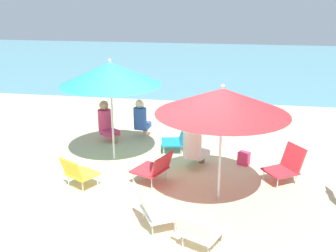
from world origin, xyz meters
The scene contains 14 objects.
ground_plane centered at (0.00, 0.00, 0.00)m, with size 40.00×40.00×0.00m, color beige.
sea_water centered at (0.00, 13.70, 0.00)m, with size 40.00×16.00×0.01m, color #5693A3.
umbrella_teal centered at (-1.22, 0.95, 1.72)m, with size 1.90×1.90×2.00m.
umbrella_red centered at (0.90, -0.31, 1.61)m, with size 2.02×2.02×1.86m.
beach_chair_a centered at (0.03, -1.32, 0.32)m, with size 0.70×0.72×0.62m.
beach_chair_b centered at (2.03, 0.52, 0.30)m, with size 0.75×0.71×0.64m.
beach_chair_c centered at (-0.04, 1.59, 0.29)m, with size 0.62×0.61×0.60m.
beach_chair_d centered at (-0.21, 0.03, 0.30)m, with size 0.74×0.73×0.57m.
beach_chair_e centered at (0.72, -1.68, 0.27)m, with size 0.65×0.70×0.53m.
beach_chair_f centered at (-1.42, -0.37, 0.31)m, with size 0.64×0.65×0.58m.
person_a centered at (-0.96, 2.19, 0.48)m, with size 0.33×0.54×0.94m.
person_b centered at (0.38, 0.81, 0.48)m, with size 0.49×0.57×0.97m.
person_c centered at (-1.72, 1.99, 0.43)m, with size 0.53×0.48×0.90m.
beach_bag centered at (1.32, 1.12, 0.13)m, with size 0.20×0.17×0.26m, color #DB3866.
Camera 1 is at (1.06, -5.92, 3.06)m, focal length 41.60 mm.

